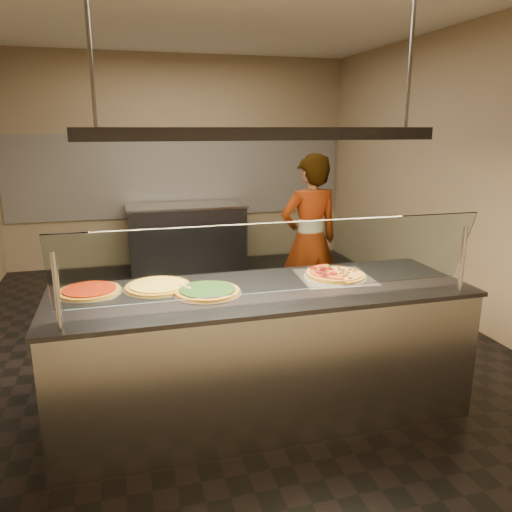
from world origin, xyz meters
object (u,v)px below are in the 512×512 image
object	(u,v)px
serving_counter	(263,352)
half_pizza_pepperoni	(322,274)
pizza_tomato	(89,290)
heat_lamp_housing	(264,134)
perforated_tray	(335,277)
half_pizza_sausage	(348,273)
sneeze_guard	(279,259)
pizza_cheese	(158,286)
pizza_spinach	(207,291)
pizza_spatula	(194,287)
prep_table	(187,237)
worker	(309,240)

from	to	relation	value
serving_counter	half_pizza_pepperoni	distance (m)	0.70
pizza_tomato	heat_lamp_housing	size ratio (longest dim) A/B	0.19
perforated_tray	half_pizza_sausage	xyz separation A→B (m)	(0.10, -0.00, 0.02)
sneeze_guard	heat_lamp_housing	bearing A→B (deg)	90.00
sneeze_guard	perforated_tray	world-z (taller)	sneeze_guard
perforated_tray	half_pizza_sausage	world-z (taller)	half_pizza_sausage
pizza_cheese	pizza_tomato	xyz separation A→B (m)	(-0.44, 0.02, -0.00)
pizza_spinach	pizza_spatula	bearing A→B (deg)	140.34
half_pizza_sausage	pizza_tomato	distance (m)	1.81
pizza_tomato	pizza_spatula	size ratio (longest dim) A/B	1.66
pizza_spinach	prep_table	distance (m)	3.97
sneeze_guard	worker	distance (m)	2.15
serving_counter	worker	xyz separation A→B (m)	(0.95, 1.56, 0.41)
serving_counter	pizza_tomato	world-z (taller)	pizza_tomato
heat_lamp_housing	pizza_spinach	bearing A→B (deg)	178.82
sneeze_guard	pizza_cheese	world-z (taller)	sneeze_guard
serving_counter	worker	world-z (taller)	worker
half_pizza_sausage	pizza_cheese	bearing A→B (deg)	175.73
prep_table	pizza_tomato	bearing A→B (deg)	-107.05
pizza_cheese	worker	distance (m)	2.11
sneeze_guard	heat_lamp_housing	distance (m)	0.80
half_pizza_sausage	pizza_spinach	world-z (taller)	half_pizza_sausage
prep_table	half_pizza_pepperoni	bearing A→B (deg)	-82.97
pizza_tomato	pizza_spatula	xyz separation A→B (m)	(0.67, -0.16, 0.01)
perforated_tray	pizza_tomato	world-z (taller)	pizza_tomato
half_pizza_sausage	serving_counter	bearing A→B (deg)	-170.78
pizza_spinach	pizza_tomato	size ratio (longest dim) A/B	1.06
worker	half_pizza_sausage	bearing A→B (deg)	73.85
heat_lamp_housing	sneeze_guard	bearing A→B (deg)	-90.00
half_pizza_pepperoni	prep_table	world-z (taller)	half_pizza_pepperoni
perforated_tray	prep_table	bearing A→B (deg)	98.53
sneeze_guard	pizza_spatula	size ratio (longest dim) A/B	10.08
serving_counter	half_pizza_sausage	xyz separation A→B (m)	(0.68, 0.11, 0.49)
pizza_spinach	pizza_cheese	bearing A→B (deg)	146.12
perforated_tray	pizza_spatula	world-z (taller)	pizza_spatula
half_pizza_pepperoni	heat_lamp_housing	bearing A→B (deg)	-166.67
sneeze_guard	pizza_spatula	xyz separation A→B (m)	(-0.46, 0.42, -0.27)
perforated_tray	pizza_cheese	size ratio (longest dim) A/B	1.20
sneeze_guard	serving_counter	bearing A→B (deg)	90.00
perforated_tray	pizza_spatula	size ratio (longest dim) A/B	2.17
pizza_cheese	prep_table	bearing A→B (deg)	79.49
half_pizza_pepperoni	pizza_cheese	distance (m)	1.16
pizza_spinach	perforated_tray	bearing A→B (deg)	6.23
sneeze_guard	pizza_tomato	distance (m)	1.30
sneeze_guard	half_pizza_pepperoni	xyz separation A→B (m)	(0.48, 0.46, -0.26)
pizza_spinach	worker	distance (m)	2.04
worker	sneeze_guard	bearing A→B (deg)	57.79
half_pizza_sausage	heat_lamp_housing	xyz separation A→B (m)	(-0.68, -0.11, 0.99)
half_pizza_pepperoni	pizza_cheese	bearing A→B (deg)	175.10
half_pizza_pepperoni	pizza_tomato	bearing A→B (deg)	175.78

